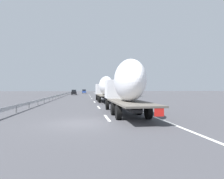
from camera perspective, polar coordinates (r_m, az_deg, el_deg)
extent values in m
plane|color=#424247|center=(52.37, -8.30, -2.19)|extent=(260.00, 260.00, 0.00)
cube|color=white|center=(14.58, -1.47, -8.37)|extent=(3.20, 0.20, 0.01)
cube|color=white|center=(22.93, -3.94, -5.24)|extent=(3.20, 0.20, 0.01)
cube|color=white|center=(32.42, -5.19, -3.65)|extent=(3.20, 0.20, 0.01)
cube|color=white|center=(43.92, -5.97, -2.64)|extent=(3.20, 0.20, 0.01)
cube|color=white|center=(54.17, -6.39, -2.10)|extent=(3.20, 0.20, 0.01)
cube|color=white|center=(65.73, -6.70, -1.70)|extent=(3.20, 0.20, 0.01)
cube|color=white|center=(69.19, -6.78, -1.61)|extent=(3.20, 0.20, 0.01)
cube|color=white|center=(71.69, -6.83, -1.54)|extent=(3.20, 0.20, 0.01)
cube|color=white|center=(92.51, -7.13, -1.15)|extent=(3.20, 0.20, 0.01)
cube|color=white|center=(57.62, -2.81, -1.97)|extent=(110.00, 0.20, 0.01)
cube|color=silver|center=(37.69, -2.87, 0.16)|extent=(2.40, 2.50, 1.90)
cube|color=black|center=(38.79, -3.02, 0.89)|extent=(0.08, 2.12, 0.80)
cube|color=#262628|center=(34.67, -2.40, -2.29)|extent=(11.28, 0.70, 0.24)
cube|color=#59544C|center=(31.61, -1.84, -1.68)|extent=(9.86, 2.50, 0.12)
ellipsoid|color=white|center=(31.34, -1.79, 1.14)|extent=(7.58, 2.20, 2.98)
cube|color=red|center=(26.85, 0.77, -2.53)|extent=(0.04, 0.56, 0.56)
cylinder|color=black|center=(37.64, -4.54, -2.33)|extent=(1.04, 0.30, 1.04)
cylinder|color=black|center=(37.84, -1.21, -2.31)|extent=(1.04, 0.30, 1.04)
cylinder|color=black|center=(32.72, -3.99, -2.71)|extent=(1.04, 0.35, 1.04)
cylinder|color=black|center=(32.96, -0.17, -2.68)|extent=(1.04, 0.35, 1.04)
cylinder|color=black|center=(30.33, -3.66, -2.93)|extent=(1.04, 0.35, 1.04)
cylinder|color=black|center=(30.59, 0.46, -2.91)|extent=(1.04, 0.35, 1.04)
cube|color=silver|center=(20.43, 1.64, 0.12)|extent=(2.40, 2.50, 1.90)
cube|color=black|center=(21.52, 1.15, 1.46)|extent=(0.08, 2.12, 0.80)
cube|color=#262628|center=(17.79, 3.16, -4.66)|extent=(10.12, 0.70, 0.24)
cube|color=#59544C|center=(15.08, 5.22, -3.74)|extent=(8.60, 2.50, 0.12)
ellipsoid|color=white|center=(15.28, 5.02, 2.69)|extent=(5.90, 2.20, 3.28)
cube|color=red|center=(11.24, 13.75, -6.32)|extent=(0.04, 0.56, 0.56)
cylinder|color=black|center=(20.34, -1.42, -4.47)|extent=(1.04, 0.30, 1.04)
cylinder|color=black|center=(20.71, 4.65, -4.39)|extent=(1.04, 0.30, 1.04)
cylinder|color=black|center=(16.10, 0.39, -5.71)|extent=(1.04, 0.35, 1.04)
cylinder|color=black|center=(16.56, 7.97, -5.54)|extent=(1.04, 0.35, 1.04)
cylinder|color=black|center=(13.74, 1.89, -6.72)|extent=(1.04, 0.35, 1.04)
cylinder|color=black|center=(14.29, 10.66, -6.46)|extent=(1.04, 0.35, 1.04)
cube|color=black|center=(71.31, -11.14, -0.96)|extent=(4.41, 1.72, 0.84)
cube|color=black|center=(70.96, -11.15, -0.35)|extent=(2.42, 1.52, 0.70)
cylinder|color=black|center=(72.72, -11.68, -1.27)|extent=(0.64, 0.22, 0.64)
cylinder|color=black|center=(72.65, -10.48, -1.27)|extent=(0.64, 0.22, 0.64)
cylinder|color=black|center=(70.00, -11.82, -1.33)|extent=(0.64, 0.22, 0.64)
cylinder|color=black|center=(69.92, -10.57, -1.33)|extent=(0.64, 0.22, 0.64)
cube|color=#28479E|center=(94.47, -8.23, -0.68)|extent=(4.33, 1.88, 0.84)
cube|color=black|center=(94.14, -8.23, -0.21)|extent=(2.38, 1.65, 0.73)
cylinder|color=black|center=(95.83, -8.73, -0.92)|extent=(0.64, 0.22, 0.64)
cylinder|color=black|center=(95.82, -7.73, -0.92)|extent=(0.64, 0.22, 0.64)
cylinder|color=black|center=(93.14, -8.75, -0.95)|extent=(0.64, 0.22, 0.64)
cylinder|color=black|center=(93.14, -7.71, -0.95)|extent=(0.64, 0.22, 0.64)
cylinder|color=gray|center=(49.95, -0.60, -0.89)|extent=(0.10, 0.10, 2.46)
cube|color=#2D569E|center=(49.94, -0.60, 0.92)|extent=(0.06, 0.90, 0.70)
cylinder|color=#472D19|center=(57.82, 2.94, -1.17)|extent=(0.26, 0.26, 1.59)
cone|color=#1E5B23|center=(57.82, 2.94, 1.50)|extent=(2.49, 2.49, 3.80)
cylinder|color=#472D19|center=(53.00, 6.33, -1.40)|extent=(0.31, 0.31, 1.41)
cone|color=#1E5B23|center=(53.02, 6.33, 2.26)|extent=(2.78, 2.78, 5.36)
cylinder|color=#472D19|center=(73.40, 1.01, -0.87)|extent=(0.27, 0.27, 1.63)
cone|color=#1E5B23|center=(73.41, 1.01, 1.43)|extent=(3.98, 3.98, 4.26)
cylinder|color=#472D19|center=(68.07, 1.56, -0.95)|extent=(0.38, 0.38, 1.63)
cone|color=#194C1E|center=(68.09, 1.56, 2.00)|extent=(3.33, 3.33, 5.39)
cylinder|color=#472D19|center=(64.60, 1.46, -1.12)|extent=(0.25, 0.25, 1.38)
cone|color=#286B2D|center=(64.59, 1.46, 1.22)|extent=(2.54, 2.54, 3.90)
cube|color=#9EA0A5|center=(55.68, -14.48, -1.43)|extent=(94.00, 0.06, 0.32)
cube|color=slate|center=(19.61, -26.42, -5.31)|extent=(0.10, 0.10, 0.60)
cube|color=slate|center=(23.51, -23.29, -4.40)|extent=(0.10, 0.10, 0.60)
cube|color=slate|center=(27.47, -21.06, -3.73)|extent=(0.10, 0.10, 0.60)
cube|color=slate|center=(31.46, -19.40, -3.23)|extent=(0.10, 0.10, 0.60)
cube|color=slate|center=(35.47, -18.11, -2.85)|extent=(0.10, 0.10, 0.60)
cube|color=slate|center=(39.50, -17.09, -2.54)|extent=(0.10, 0.10, 0.60)
cube|color=slate|center=(43.53, -16.25, -2.28)|extent=(0.10, 0.10, 0.60)
cube|color=slate|center=(47.58, -15.56, -2.07)|extent=(0.10, 0.10, 0.60)
cube|color=slate|center=(51.63, -14.98, -1.89)|extent=(0.10, 0.10, 0.60)
cube|color=slate|center=(55.69, -14.48, -1.74)|extent=(0.10, 0.10, 0.60)
cube|color=slate|center=(59.75, -14.05, -1.61)|extent=(0.10, 0.10, 0.60)
cube|color=slate|center=(63.82, -13.67, -1.50)|extent=(0.10, 0.10, 0.60)
cube|color=slate|center=(67.89, -13.34, -1.39)|extent=(0.10, 0.10, 0.60)
cube|color=slate|center=(71.96, -13.05, -1.30)|extent=(0.10, 0.10, 0.60)
cube|color=slate|center=(76.03, -12.79, -1.22)|extent=(0.10, 0.10, 0.60)
cube|color=slate|center=(80.10, -12.55, -1.15)|extent=(0.10, 0.10, 0.60)
cube|color=slate|center=(84.17, -12.34, -1.09)|extent=(0.10, 0.10, 0.60)
cube|color=slate|center=(88.25, -12.15, -1.03)|extent=(0.10, 0.10, 0.60)
cube|color=slate|center=(92.33, -11.97, -0.97)|extent=(0.10, 0.10, 0.60)
cube|color=slate|center=(96.40, -11.81, -0.93)|extent=(0.10, 0.10, 0.60)
cube|color=slate|center=(100.48, -11.66, -0.88)|extent=(0.10, 0.10, 0.60)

